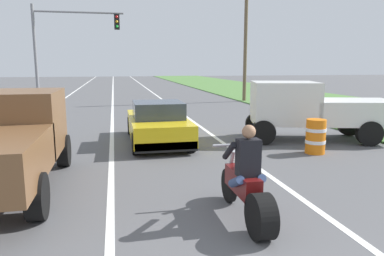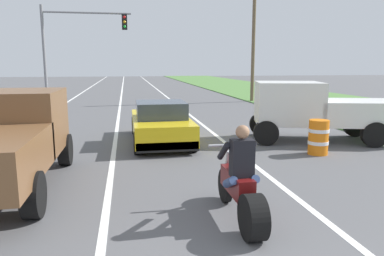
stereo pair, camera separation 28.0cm
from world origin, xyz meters
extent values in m
cube|color=white|center=(-5.40, 20.00, 0.00)|extent=(0.14, 120.00, 0.01)
cube|color=white|center=(1.80, 20.00, 0.00)|extent=(0.14, 120.00, 0.01)
cube|color=white|center=(-1.80, 20.00, 0.00)|extent=(0.14, 120.00, 0.01)
cube|color=#517F3D|center=(11.92, 20.00, 0.03)|extent=(10.00, 120.00, 0.06)
cylinder|color=black|center=(0.39, 2.83, 0.35)|extent=(0.28, 0.69, 0.69)
cylinder|color=black|center=(0.39, 4.38, 0.31)|extent=(0.12, 0.63, 0.63)
cube|color=#590F0F|center=(0.39, 3.66, 0.61)|extent=(0.28, 1.10, 0.36)
cylinder|color=#B2B2B7|center=(0.39, 4.30, 0.68)|extent=(0.08, 0.36, 0.73)
cylinder|color=#A5A5AA|center=(0.39, 4.28, 1.11)|extent=(0.70, 0.05, 0.05)
cube|color=black|center=(0.39, 3.43, 1.09)|extent=(0.36, 0.24, 0.60)
sphere|color=#9E7051|center=(0.39, 3.43, 1.51)|extent=(0.22, 0.22, 0.22)
cylinder|color=#384C7A|center=(0.21, 3.46, 0.69)|extent=(0.14, 0.47, 0.32)
cylinder|color=black|center=(0.17, 3.73, 1.14)|extent=(0.10, 0.51, 0.40)
cylinder|color=#384C7A|center=(0.57, 3.46, 0.69)|extent=(0.14, 0.47, 0.32)
cylinder|color=black|center=(0.61, 3.73, 1.14)|extent=(0.10, 0.51, 0.40)
cube|color=yellow|center=(-0.29, 10.02, 0.53)|extent=(1.80, 4.30, 0.64)
cube|color=#333D4C|center=(-0.29, 9.82, 1.11)|extent=(1.56, 1.70, 0.52)
cube|color=black|center=(-0.29, 7.97, 0.29)|extent=(1.76, 0.20, 0.28)
cylinder|color=black|center=(-1.09, 11.62, 0.32)|extent=(0.24, 0.64, 0.64)
cylinder|color=black|center=(0.51, 11.62, 0.32)|extent=(0.24, 0.64, 0.64)
cylinder|color=black|center=(-1.09, 8.42, 0.32)|extent=(0.24, 0.64, 0.64)
cylinder|color=black|center=(0.51, 8.42, 0.32)|extent=(0.24, 0.64, 0.64)
cube|color=brown|center=(-3.84, 6.79, 1.28)|extent=(1.90, 2.10, 1.40)
cube|color=#333D4C|center=(-3.84, 7.14, 1.67)|extent=(1.67, 0.29, 0.57)
cylinder|color=black|center=(-2.97, 7.59, 0.40)|extent=(0.28, 0.80, 0.80)
cylinder|color=black|center=(-2.97, 4.24, 0.40)|extent=(0.28, 0.80, 0.80)
cube|color=silver|center=(3.98, 9.53, 1.28)|extent=(2.52, 2.38, 1.40)
cube|color=#333D4C|center=(3.64, 9.62, 1.67)|extent=(0.71, 1.69, 0.57)
cube|color=silver|center=(6.15, 8.95, 0.98)|extent=(3.10, 2.53, 0.80)
cylinder|color=black|center=(2.98, 8.90, 0.40)|extent=(0.85, 0.48, 0.80)
cylinder|color=black|center=(3.43, 10.58, 0.40)|extent=(0.85, 0.48, 0.80)
cylinder|color=black|center=(6.21, 8.03, 0.40)|extent=(0.85, 0.48, 0.80)
cylinder|color=black|center=(6.66, 9.71, 0.40)|extent=(0.85, 0.48, 0.80)
cylinder|color=gray|center=(-6.12, 21.37, 3.00)|extent=(0.18, 0.18, 6.00)
cylinder|color=gray|center=(-3.54, 21.37, 5.60)|extent=(5.16, 0.12, 0.12)
cube|color=black|center=(-1.36, 21.37, 5.10)|extent=(0.32, 0.24, 0.90)
sphere|color=red|center=(-1.36, 21.23, 5.38)|extent=(0.16, 0.16, 0.16)
sphere|color=orange|center=(-1.36, 21.23, 5.10)|extent=(0.16, 0.16, 0.16)
sphere|color=green|center=(-1.36, 21.23, 4.82)|extent=(0.16, 0.16, 0.16)
cylinder|color=brown|center=(7.26, 22.39, 4.43)|extent=(0.24, 0.24, 8.86)
cylinder|color=orange|center=(4.00, 7.48, 0.50)|extent=(0.56, 0.56, 1.00)
cylinder|color=white|center=(4.00, 7.48, 0.70)|extent=(0.58, 0.58, 0.10)
cylinder|color=white|center=(4.00, 7.48, 0.35)|extent=(0.58, 0.58, 0.10)
camera|label=1|loc=(-1.66, -1.91, 2.55)|focal=34.16mm
camera|label=2|loc=(-1.38, -1.97, 2.55)|focal=34.16mm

